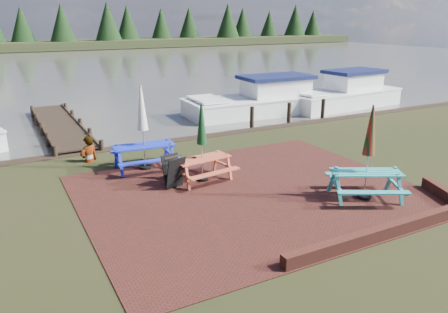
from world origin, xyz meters
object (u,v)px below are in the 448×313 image
jetty (60,125)px  boat_far (344,95)px  boat_near (263,102)px  chalkboard (174,172)px  picnic_table_red (202,154)px  picnic_table_blue (144,141)px  picnic_table_teal (367,167)px  person (87,136)px

jetty → boat_far: size_ratio=1.24×
boat_near → chalkboard: bearing=137.0°
picnic_table_red → boat_near: size_ratio=0.29×
picnic_table_blue → jetty: (-1.54, 6.98, -0.81)m
boat_near → boat_far: boat_far is taller
boat_far → picnic_table_red: bearing=116.1°
picnic_table_red → jetty: picnic_table_red is taller
chalkboard → boat_near: (8.16, 7.98, -0.04)m
picnic_table_red → jetty: 9.22m
jetty → boat_near: size_ratio=1.13×
picnic_table_red → picnic_table_blue: (-1.17, 1.81, 0.11)m
jetty → boat_far: boat_far is taller
chalkboard → boat_near: bearing=30.2°
picnic_table_teal → picnic_table_red: (-3.23, 3.25, -0.07)m
picnic_table_blue → boat_near: size_ratio=0.33×
picnic_table_teal → jetty: picnic_table_teal is taller
picnic_table_blue → person: bearing=136.5°
picnic_table_teal → person: bearing=159.2°
picnic_table_teal → chalkboard: 5.24m
boat_near → person: (-9.81, -4.47, 0.44)m
jetty → boat_far: (14.94, -1.52, 0.35)m
picnic_table_red → person: bearing=119.2°
jetty → person: (0.13, -5.38, 0.76)m
boat_far → person: bearing=100.0°
picnic_table_red → person: 4.28m
picnic_table_teal → boat_far: picnic_table_teal is taller
picnic_table_teal → boat_near: bearing=98.4°
boat_far → person: boat_far is taller
boat_near → picnic_table_blue: bearing=128.5°
picnic_table_teal → person: 8.84m
picnic_table_red → chalkboard: 1.00m
picnic_table_red → jetty: size_ratio=0.26×
boat_far → person: 15.31m
boat_near → boat_far: bearing=-94.3°
picnic_table_red → boat_far: size_ratio=0.32×
picnic_table_blue → chalkboard: 1.98m
jetty → person: bearing=-88.7°
picnic_table_red → jetty: bearing=99.1°
boat_near → person: size_ratio=4.59×
picnic_table_teal → picnic_table_blue: bearing=159.1°
jetty → person: person is taller
picnic_table_red → chalkboard: picnic_table_red is taller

